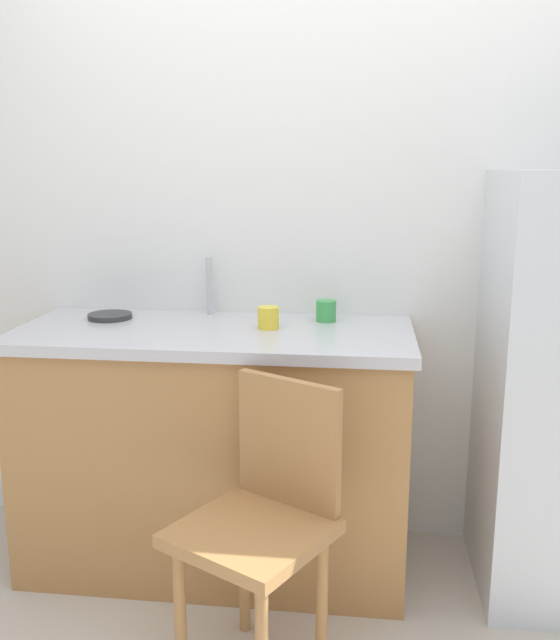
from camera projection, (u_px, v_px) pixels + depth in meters
name	position (u px, v px, depth m)	size (l,w,h in m)	color
back_wall	(305.00, 212.00, 2.74)	(4.80, 0.10, 2.67)	silver
cabinet_base	(216.00, 453.00, 2.63)	(1.41, 0.60, 0.89)	#A87542
countertop	(214.00, 334.00, 2.53)	(1.45, 0.64, 0.04)	#B7B7BC
faucet	(209.00, 286.00, 2.75)	(0.02, 0.02, 0.23)	#B7B7BC
chair	(264.00, 516.00, 2.04)	(0.54, 0.54, 0.89)	#A87542
hotplate	(110.00, 316.00, 2.69)	(0.17, 0.17, 0.02)	#2D2D2D
cup_yellow	(268.00, 318.00, 2.52)	(0.08, 0.08, 0.08)	yellow
cup_green	(326.00, 311.00, 2.64)	(0.08, 0.08, 0.08)	green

